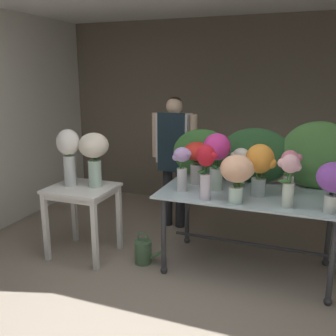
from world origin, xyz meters
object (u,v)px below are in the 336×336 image
vase_rosy_dahlias (290,169)px  vase_lilac_carnations (182,165)px  vase_peach_freesia (237,172)px  display_table_glass (250,205)px  side_table_white (82,197)px  watering_can (144,251)px  vase_ivory_snapdragons (241,164)px  vase_violet_ranunculus (334,181)px  vase_crimson_stock (206,167)px  vase_cream_lisianthus_tall (94,152)px  vase_magenta_peonies (217,154)px  vase_white_roses_tall (68,152)px  vase_blush_tulips (289,176)px  vase_sunset_roses (260,164)px  florist (174,149)px  vase_scarlet_hydrangea (197,158)px

vase_rosy_dahlias → vase_lilac_carnations: bearing=-167.3°
vase_rosy_dahlias → vase_peach_freesia: bearing=-137.7°
display_table_glass → vase_lilac_carnations: bearing=-162.9°
side_table_white → watering_can: (0.68, 0.05, -0.53)m
vase_ivory_snapdragons → watering_can: vase_ivory_snapdragons is taller
vase_rosy_dahlias → watering_can: bearing=-168.6°
display_table_glass → vase_violet_ranunculus: (0.70, -0.32, 0.39)m
side_table_white → vase_crimson_stock: vase_crimson_stock is taller
vase_peach_freesia → vase_cream_lisianthus_tall: vase_cream_lisianthus_tall is taller
side_table_white → vase_ivory_snapdragons: (1.57, 0.47, 0.39)m
display_table_glass → watering_can: 1.19m
vase_magenta_peonies → vase_white_roses_tall: same height
vase_crimson_stock → vase_lilac_carnations: bearing=149.2°
vase_rosy_dahlias → vase_peach_freesia: size_ratio=1.00×
vase_lilac_carnations → vase_peach_freesia: 0.58m
watering_can → vase_peach_freesia: bearing=-6.1°
vase_ivory_snapdragons → vase_blush_tulips: vase_blush_tulips is taller
display_table_glass → side_table_white: bearing=-170.2°
side_table_white → vase_ivory_snapdragons: size_ratio=1.97×
vase_violet_ranunculus → watering_can: size_ratio=1.20×
vase_violet_ranunculus → vase_sunset_roses: vase_sunset_roses is taller
vase_crimson_stock → vase_rosy_dahlias: bearing=29.1°
florist → vase_violet_ranunculus: size_ratio=3.91×
vase_blush_tulips → vase_white_roses_tall: bearing=179.6°
vase_violet_ranunculus → vase_white_roses_tall: size_ratio=0.70×
vase_rosy_dahlias → vase_peach_freesia: 0.56m
vase_scarlet_hydrangea → watering_can: size_ratio=1.23×
display_table_glass → vase_lilac_carnations: 0.76m
side_table_white → vase_cream_lisianthus_tall: size_ratio=1.35×
vase_blush_tulips → vase_sunset_roses: bearing=140.5°
vase_ivory_snapdragons → vase_peach_freesia: vase_peach_freesia is taller
watering_can → vase_lilac_carnations: bearing=8.1°
vase_crimson_stock → vase_violet_ranunculus: (1.05, 0.04, -0.03)m
vase_cream_lisianthus_tall → vase_violet_ranunculus: bearing=-2.1°
florist → vase_crimson_stock: bearing=-58.2°
vase_magenta_peonies → vase_cream_lisianthus_tall: 1.25m
display_table_glass → vase_sunset_roses: (0.08, -0.09, 0.43)m
vase_violet_ranunculus → vase_ivory_snapdragons: bearing=149.6°
vase_crimson_stock → vase_white_roses_tall: 1.49m
vase_crimson_stock → vase_rosy_dahlias: size_ratio=1.17×
vase_peach_freesia → vase_scarlet_hydrangea: bearing=137.1°
vase_rosy_dahlias → vase_blush_tulips: bearing=-87.6°
vase_crimson_stock → vase_magenta_peonies: size_ratio=0.90×
vase_white_roses_tall → vase_rosy_dahlias: bearing=8.4°
florist → vase_peach_freesia: size_ratio=3.83×
vase_lilac_carnations → watering_can: (-0.39, -0.06, -0.94)m
vase_magenta_peonies → display_table_glass: bearing=5.5°
vase_violet_ranunculus → vase_rosy_dahlias: size_ratio=0.98×
vase_lilac_carnations → vase_blush_tulips: 0.99m
vase_blush_tulips → watering_can: 1.68m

